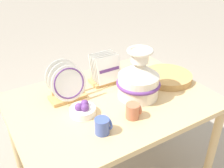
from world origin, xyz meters
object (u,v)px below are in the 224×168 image
(ceramic_vase, at_px, (139,78))
(mug_cobalt_glaze, at_px, (103,126))
(wicker_charger_stack, at_px, (168,77))
(dish_rack_round_plates, at_px, (67,86))
(mug_terracotta_glaze, at_px, (133,111))
(fruit_bowl, at_px, (83,110))
(dish_rack_square_plates, at_px, (105,72))

(ceramic_vase, distance_m, mug_cobalt_glaze, 0.42)
(ceramic_vase, bearing_deg, wicker_charger_stack, 11.94)
(dish_rack_round_plates, distance_m, wicker_charger_stack, 0.72)
(mug_terracotta_glaze, distance_m, mug_cobalt_glaze, 0.21)
(wicker_charger_stack, relative_size, mug_terracotta_glaze, 3.86)
(dish_rack_round_plates, height_order, fruit_bowl, dish_rack_round_plates)
(dish_rack_square_plates, distance_m, mug_terracotta_glaze, 0.45)
(mug_cobalt_glaze, bearing_deg, fruit_bowl, 95.12)
(mug_terracotta_glaze, bearing_deg, dish_rack_round_plates, 122.75)
(fruit_bowl, bearing_deg, dish_rack_square_plates, 40.84)
(dish_rack_round_plates, distance_m, fruit_bowl, 0.20)
(wicker_charger_stack, bearing_deg, mug_terracotta_glaze, -153.72)
(wicker_charger_stack, height_order, mug_terracotta_glaze, mug_terracotta_glaze)
(dish_rack_round_plates, height_order, mug_terracotta_glaze, dish_rack_round_plates)
(dish_rack_round_plates, relative_size, dish_rack_square_plates, 1.09)
(wicker_charger_stack, distance_m, mug_terracotta_glaze, 0.52)
(ceramic_vase, distance_m, dish_rack_round_plates, 0.44)
(ceramic_vase, relative_size, dish_rack_round_plates, 1.34)
(wicker_charger_stack, height_order, mug_cobalt_glaze, mug_cobalt_glaze)
(dish_rack_round_plates, xyz_separation_m, mug_cobalt_glaze, (0.03, -0.39, -0.05))
(dish_rack_square_plates, xyz_separation_m, mug_cobalt_glaze, (-0.29, -0.46, -0.03))
(ceramic_vase, relative_size, mug_terracotta_glaze, 3.68)
(fruit_bowl, bearing_deg, wicker_charger_stack, 4.70)
(dish_rack_square_plates, height_order, fruit_bowl, dish_rack_square_plates)
(mug_terracotta_glaze, bearing_deg, dish_rack_square_plates, 79.69)
(dish_rack_round_plates, height_order, mug_cobalt_glaze, dish_rack_round_plates)
(mug_terracotta_glaze, xyz_separation_m, mug_cobalt_glaze, (-0.21, -0.03, 0.00))
(dish_rack_square_plates, bearing_deg, mug_terracotta_glaze, -100.31)
(dish_rack_square_plates, relative_size, mug_cobalt_glaze, 2.51)
(dish_rack_square_plates, height_order, mug_terracotta_glaze, dish_rack_square_plates)
(wicker_charger_stack, bearing_deg, mug_cobalt_glaze, -159.17)
(dish_rack_square_plates, distance_m, wicker_charger_stack, 0.44)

